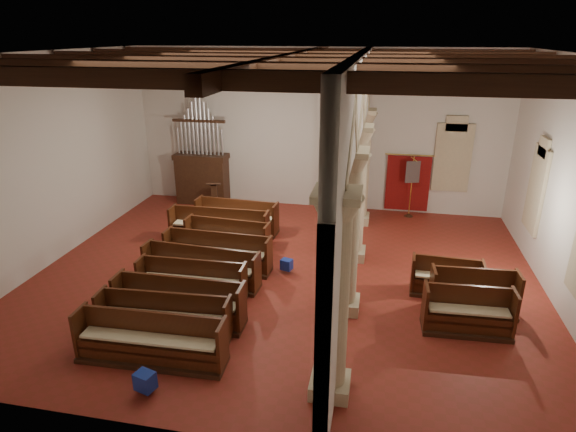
{
  "coord_description": "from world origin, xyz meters",
  "views": [
    {
      "loc": [
        2.46,
        -11.95,
        6.47
      ],
      "look_at": [
        -0.01,
        0.5,
        1.61
      ],
      "focal_mm": 30.0,
      "sensor_mm": 36.0,
      "label": 1
    }
  ],
  "objects_px": {
    "lectern": "(215,199)",
    "pipe_organ": "(202,170)",
    "nave_pew_0": "(151,346)",
    "processional_banner": "(410,196)",
    "aisle_pew_0": "(467,317)"
  },
  "relations": [
    {
      "from": "lectern",
      "to": "nave_pew_0",
      "type": "xyz_separation_m",
      "value": [
        1.7,
        -8.8,
        -0.16
      ]
    },
    {
      "from": "lectern",
      "to": "pipe_organ",
      "type": "bearing_deg",
      "value": 116.79
    },
    {
      "from": "aisle_pew_0",
      "to": "processional_banner",
      "type": "bearing_deg",
      "value": 95.7
    },
    {
      "from": "lectern",
      "to": "processional_banner",
      "type": "bearing_deg",
      "value": -5.19
    },
    {
      "from": "nave_pew_0",
      "to": "aisle_pew_0",
      "type": "bearing_deg",
      "value": 18.56
    },
    {
      "from": "lectern",
      "to": "nave_pew_0",
      "type": "relative_size",
      "value": 0.39
    },
    {
      "from": "processional_banner",
      "to": "nave_pew_0",
      "type": "xyz_separation_m",
      "value": [
        -5.58,
        -9.8,
        -0.43
      ]
    },
    {
      "from": "pipe_organ",
      "to": "nave_pew_0",
      "type": "xyz_separation_m",
      "value": [
        2.54,
        -9.8,
        -1.01
      ]
    },
    {
      "from": "lectern",
      "to": "aisle_pew_0",
      "type": "distance_m",
      "value": 10.47
    },
    {
      "from": "pipe_organ",
      "to": "aisle_pew_0",
      "type": "bearing_deg",
      "value": -38.94
    },
    {
      "from": "pipe_organ",
      "to": "lectern",
      "type": "distance_m",
      "value": 1.56
    },
    {
      "from": "pipe_organ",
      "to": "aisle_pew_0",
      "type": "height_order",
      "value": "pipe_organ"
    },
    {
      "from": "lectern",
      "to": "nave_pew_0",
      "type": "distance_m",
      "value": 8.96
    },
    {
      "from": "processional_banner",
      "to": "nave_pew_0",
      "type": "relative_size",
      "value": 0.72
    },
    {
      "from": "pipe_organ",
      "to": "aisle_pew_0",
      "type": "distance_m",
      "value": 11.8
    }
  ]
}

